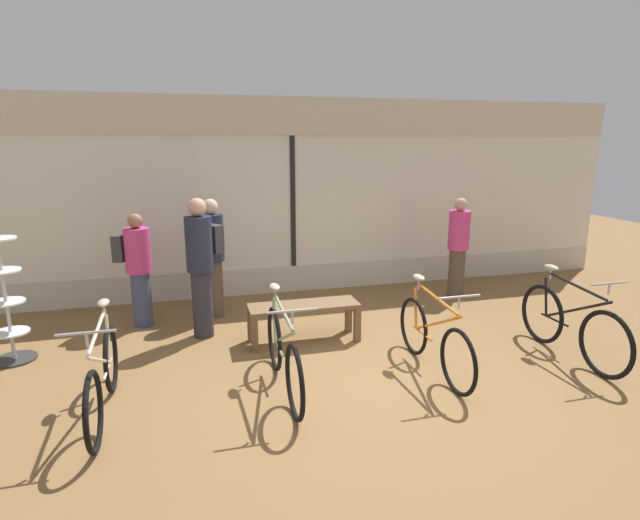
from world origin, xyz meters
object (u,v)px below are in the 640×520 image
Objects in this scene: bicycle_left at (283,354)px; display_bench at (304,311)px; customer_mid_floor at (213,256)px; customer_by_window at (458,246)px; bicycle_far_left at (103,378)px; accessory_rack at (7,308)px; bicycle_far_right at (571,325)px; bicycle_right at (433,338)px; customer_near_bench at (138,267)px; customer_near_rack at (201,263)px.

display_bench is at bearing 67.46° from bicycle_left.
customer_by_window is at bearing -0.84° from customer_mid_floor.
bicycle_far_left is 1.12× the size of accessory_rack.
bicycle_right is at bearing 176.81° from bicycle_far_right.
customer_mid_floor reaches higher than bicycle_right.
customer_mid_floor is (-0.54, 2.47, 0.51)m from bicycle_left.
customer_by_window is 3.91m from customer_mid_floor.
bicycle_left is 2.86m from customer_near_bench.
accessory_rack is at bearing 165.66° from bicycle_far_right.
bicycle_left is 0.98× the size of customer_near_rack.
customer_near_rack is (0.98, 1.78, 0.61)m from bicycle_far_left.
customer_by_window is (5.08, 2.46, 0.47)m from bicycle_far_left.
bicycle_far_left is 1.01× the size of bicycle_right.
bicycle_far_left is at bearing -114.79° from customer_mid_floor.
bicycle_far_left is 1.11× the size of customer_near_bench.
bicycle_far_right reaches higher than bicycle_right.
customer_near_rack is at bearing 156.94° from display_bench.
accessory_rack is at bearing 161.71° from bicycle_right.
bicycle_left is (1.71, 0.05, 0.01)m from bicycle_far_left.
customer_mid_floor reaches higher than bicycle_far_right.
bicycle_left is 1.97m from customer_near_rack.
bicycle_far_right reaches higher than bicycle_far_left.
customer_by_window reaches higher than bicycle_far_right.
bicycle_right is at bearing -45.29° from display_bench.
bicycle_far_left is at bearing -93.57° from customer_near_bench.
bicycle_left is 1.15× the size of accessory_rack.
bicycle_far_left is at bearing 179.53° from bicycle_far_right.
bicycle_far_right reaches higher than bicycle_left.
customer_near_rack reaches higher than bicycle_left.
bicycle_far_left is 0.99× the size of bicycle_far_right.
bicycle_far_right is 2.55m from customer_by_window.
customer_near_rack is (2.21, 0.20, 0.35)m from accessory_rack.
accessory_rack is at bearing 152.43° from bicycle_left.
customer_mid_floor is at bearing 21.50° from accessory_rack.
accessory_rack is 2.24m from customer_near_rack.
bicycle_left is 1.01× the size of bicycle_far_right.
bicycle_far_left is 1.01× the size of customer_mid_floor.
display_bench is (-2.92, 1.30, -0.00)m from bicycle_far_right.
accessory_rack is at bearing -149.12° from customer_near_bench.
customer_by_window reaches higher than bicycle_left.
customer_by_window is 4.93m from customer_near_bench.
bicycle_left is 1.31m from display_bench.
display_bench is (2.21, 1.26, 0.02)m from bicycle_far_left.
customer_near_bench is (-2.06, 1.14, 0.44)m from display_bench.
bicycle_far_left is 5.13m from bicycle_far_right.
customer_near_rack reaches higher than bicycle_right.
customer_by_window is 1.04× the size of customer_near_bench.
display_bench is at bearing 156.03° from bicycle_far_right.
bicycle_left is 2.58m from customer_mid_floor.
bicycle_far_right is (5.13, -0.04, 0.02)m from bicycle_far_left.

